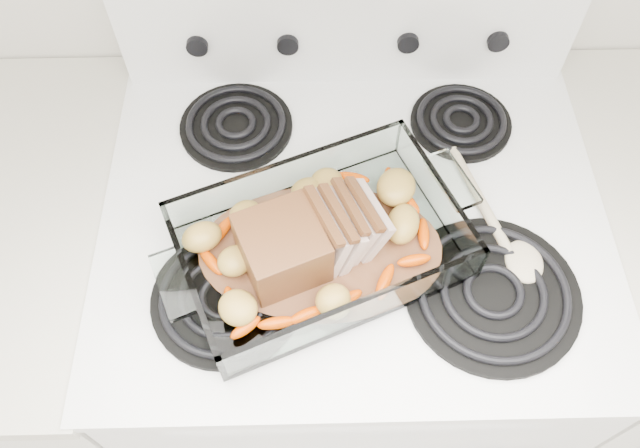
{
  "coord_description": "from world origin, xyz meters",
  "views": [
    {
      "loc": [
        -0.06,
        1.12,
        1.74
      ],
      "look_at": [
        -0.05,
        1.58,
        0.99
      ],
      "focal_mm": 35.0,
      "sensor_mm": 36.0,
      "label": 1
    }
  ],
  "objects_px": {
    "electric_range": "(344,319)",
    "baking_dish": "(320,246)",
    "pork_roast": "(300,235)",
    "counter_left": "(40,329)"
  },
  "relations": [
    {
      "from": "electric_range",
      "to": "baking_dish",
      "type": "distance_m",
      "value": 0.49
    },
    {
      "from": "counter_left",
      "to": "baking_dish",
      "type": "bearing_deg",
      "value": -8.42
    },
    {
      "from": "baking_dish",
      "to": "electric_range",
      "type": "bearing_deg",
      "value": 37.31
    },
    {
      "from": "electric_range",
      "to": "counter_left",
      "type": "relative_size",
      "value": 1.2
    },
    {
      "from": "counter_left",
      "to": "pork_roast",
      "type": "height_order",
      "value": "pork_roast"
    },
    {
      "from": "counter_left",
      "to": "baking_dish",
      "type": "relative_size",
      "value": 2.41
    },
    {
      "from": "electric_range",
      "to": "pork_roast",
      "type": "distance_m",
      "value": 0.53
    },
    {
      "from": "electric_range",
      "to": "pork_roast",
      "type": "height_order",
      "value": "electric_range"
    },
    {
      "from": "electric_range",
      "to": "baking_dish",
      "type": "height_order",
      "value": "electric_range"
    },
    {
      "from": "counter_left",
      "to": "pork_roast",
      "type": "bearing_deg",
      "value": -8.84
    }
  ]
}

